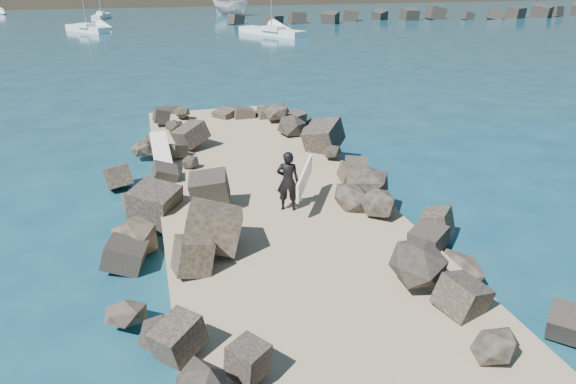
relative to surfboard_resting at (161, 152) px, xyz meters
name	(u,v)px	position (x,y,z in m)	size (l,w,h in m)	color
ground	(278,229)	(2.76, -4.21, -1.04)	(800.00, 800.00, 0.00)	#0F384C
jetty	(300,256)	(2.76, -6.21, -0.74)	(6.00, 26.00, 0.60)	#8C7759
riprap_left	(170,255)	(-0.14, -5.71, -0.54)	(2.60, 22.00, 1.00)	black
riprap_right	(404,224)	(5.66, -5.71, -0.54)	(2.60, 22.00, 1.00)	black
breakwater_secondary	(423,15)	(37.76, 50.79, -0.44)	(52.00, 4.00, 1.20)	black
surfboard_resting	(161,152)	(0.00, 0.00, 0.00)	(0.54, 2.15, 0.07)	white
boat_imported	(231,6)	(13.55, 65.37, 0.22)	(2.44, 6.48, 2.50)	silver
surfer_with_board	(290,181)	(3.08, -4.30, 0.37)	(1.28, 1.79, 1.60)	black
sailboat_b	(101,16)	(-5.10, 63.68, -0.69)	(2.40, 5.61, 6.78)	white
sailboat_c	(272,32)	(13.28, 38.77, -0.69)	(5.87, 8.32, 10.12)	white
sailboat_a	(87,29)	(-5.78, 47.15, -0.69)	(4.99, 6.09, 7.90)	white
sailboat_f	(324,1)	(36.99, 89.57, -0.69)	(1.88, 5.86, 7.08)	white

